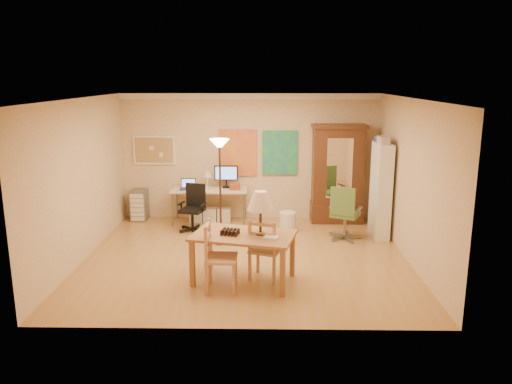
{
  "coord_description": "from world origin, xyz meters",
  "views": [
    {
      "loc": [
        0.32,
        -8.12,
        3.05
      ],
      "look_at": [
        0.17,
        0.3,
        1.09
      ],
      "focal_mm": 35.0,
      "sensor_mm": 36.0,
      "label": 1
    }
  ],
  "objects_px": {
    "bookshelf": "(381,191)",
    "computer_desk": "(211,202)",
    "armoire": "(337,180)",
    "dining_table": "(250,225)",
    "office_chair_black": "(193,219)",
    "office_chair_green": "(344,225)"
  },
  "relations": [
    {
      "from": "computer_desk",
      "to": "armoire",
      "type": "bearing_deg",
      "value": 1.76
    },
    {
      "from": "dining_table",
      "to": "bookshelf",
      "type": "height_order",
      "value": "bookshelf"
    },
    {
      "from": "dining_table",
      "to": "office_chair_green",
      "type": "bearing_deg",
      "value": 49.37
    },
    {
      "from": "dining_table",
      "to": "office_chair_black",
      "type": "distance_m",
      "value": 2.88
    },
    {
      "from": "armoire",
      "to": "bookshelf",
      "type": "bearing_deg",
      "value": -56.22
    },
    {
      "from": "bookshelf",
      "to": "computer_desk",
      "type": "bearing_deg",
      "value": 164.42
    },
    {
      "from": "bookshelf",
      "to": "office_chair_black",
      "type": "bearing_deg",
      "value": 175.41
    },
    {
      "from": "computer_desk",
      "to": "bookshelf",
      "type": "distance_m",
      "value": 3.52
    },
    {
      "from": "armoire",
      "to": "dining_table",
      "type": "bearing_deg",
      "value": -118.42
    },
    {
      "from": "computer_desk",
      "to": "dining_table",
      "type": "bearing_deg",
      "value": -73.91
    },
    {
      "from": "dining_table",
      "to": "computer_desk",
      "type": "xyz_separation_m",
      "value": [
        -0.92,
        3.18,
        -0.45
      ]
    },
    {
      "from": "dining_table",
      "to": "office_chair_black",
      "type": "height_order",
      "value": "dining_table"
    },
    {
      "from": "armoire",
      "to": "bookshelf",
      "type": "height_order",
      "value": "armoire"
    },
    {
      "from": "computer_desk",
      "to": "armoire",
      "type": "relative_size",
      "value": 0.77
    },
    {
      "from": "dining_table",
      "to": "computer_desk",
      "type": "distance_m",
      "value": 3.34
    },
    {
      "from": "office_chair_black",
      "to": "armoire",
      "type": "distance_m",
      "value": 3.13
    },
    {
      "from": "office_chair_green",
      "to": "bookshelf",
      "type": "relative_size",
      "value": 0.57
    },
    {
      "from": "bookshelf",
      "to": "dining_table",
      "type": "bearing_deg",
      "value": -137.52
    },
    {
      "from": "office_chair_black",
      "to": "bookshelf",
      "type": "distance_m",
      "value": 3.73
    },
    {
      "from": "office_chair_green",
      "to": "armoire",
      "type": "height_order",
      "value": "armoire"
    },
    {
      "from": "dining_table",
      "to": "armoire",
      "type": "height_order",
      "value": "armoire"
    },
    {
      "from": "dining_table",
      "to": "armoire",
      "type": "relative_size",
      "value": 0.8
    }
  ]
}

